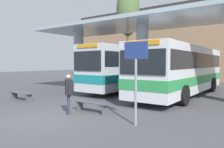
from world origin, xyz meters
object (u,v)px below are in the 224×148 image
(transit_bus_center_bay, at_px, (183,69))
(info_sign_platform, at_px, (136,66))
(waiting_bench_near_pillar, at_px, (92,104))
(pedestrian_waiting, at_px, (69,90))
(poplar_tree_behind_left, at_px, (128,11))
(parked_car_street, at_px, (153,73))
(transit_bus_left_bay, at_px, (133,67))
(waiting_bench_mid_platform, at_px, (21,94))

(transit_bus_center_bay, height_order, info_sign_platform, transit_bus_center_bay)
(waiting_bench_near_pillar, distance_m, pedestrian_waiting, 1.27)
(poplar_tree_behind_left, bearing_deg, parked_car_street, 36.49)
(waiting_bench_near_pillar, bearing_deg, info_sign_platform, -14.87)
(transit_bus_left_bay, distance_m, transit_bus_center_bay, 4.48)
(transit_bus_center_bay, distance_m, waiting_bench_mid_platform, 10.62)
(waiting_bench_near_pillar, bearing_deg, transit_bus_center_bay, 77.82)
(poplar_tree_behind_left, relative_size, parked_car_street, 2.51)
(info_sign_platform, xyz_separation_m, poplar_tree_behind_left, (-10.31, 16.18, 6.46))
(parked_car_street, bearing_deg, transit_bus_center_bay, -56.05)
(transit_bus_center_bay, height_order, waiting_bench_mid_platform, transit_bus_center_bay)
(transit_bus_left_bay, bearing_deg, transit_bus_center_bay, 170.44)
(transit_bus_center_bay, relative_size, parked_car_street, 2.56)
(waiting_bench_near_pillar, bearing_deg, poplar_tree_behind_left, 116.30)
(transit_bus_left_bay, distance_m, poplar_tree_behind_left, 10.86)
(transit_bus_left_bay, distance_m, info_sign_platform, 10.62)
(transit_bus_center_bay, bearing_deg, parked_car_street, -55.17)
(transit_bus_left_bay, xyz_separation_m, parked_car_street, (-2.34, 8.94, -0.89))
(waiting_bench_near_pillar, height_order, poplar_tree_behind_left, poplar_tree_behind_left)
(info_sign_platform, relative_size, poplar_tree_behind_left, 0.25)
(transit_bus_center_bay, distance_m, pedestrian_waiting, 8.84)
(transit_bus_left_bay, xyz_separation_m, waiting_bench_mid_platform, (-2.85, -8.42, -1.57))
(waiting_bench_near_pillar, height_order, waiting_bench_mid_platform, same)
(waiting_bench_near_pillar, height_order, parked_car_street, parked_car_street)
(waiting_bench_mid_platform, height_order, info_sign_platform, info_sign_platform)
(waiting_bench_near_pillar, distance_m, parked_car_street, 18.11)
(info_sign_platform, height_order, pedestrian_waiting, info_sign_platform)
(transit_bus_left_bay, height_order, poplar_tree_behind_left, poplar_tree_behind_left)
(transit_bus_left_bay, height_order, parked_car_street, transit_bus_left_bay)
(waiting_bench_mid_platform, height_order, parked_car_street, parked_car_street)
(waiting_bench_mid_platform, bearing_deg, pedestrian_waiting, -10.31)
(pedestrian_waiting, bearing_deg, poplar_tree_behind_left, 149.90)
(waiting_bench_near_pillar, xyz_separation_m, pedestrian_waiting, (-0.51, -0.93, 0.70))
(parked_car_street, bearing_deg, transit_bus_left_bay, -76.06)
(info_sign_platform, bearing_deg, pedestrian_waiting, -176.06)
(transit_bus_left_bay, bearing_deg, parked_car_street, -74.55)
(info_sign_platform, bearing_deg, waiting_bench_mid_platform, 175.11)
(waiting_bench_near_pillar, relative_size, pedestrian_waiting, 1.09)
(transit_bus_left_bay, xyz_separation_m, info_sign_platform, (5.42, -9.13, 0.19))
(poplar_tree_behind_left, bearing_deg, waiting_bench_mid_platform, -82.48)
(transit_bus_center_bay, distance_m, parked_car_street, 11.88)
(info_sign_platform, xyz_separation_m, pedestrian_waiting, (-3.18, -0.22, -1.06))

